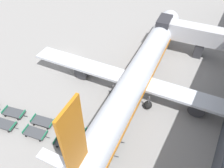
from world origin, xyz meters
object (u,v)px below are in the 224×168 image
Objects in this scene: baggage_dolly_row_near_col_e at (67,143)px; baggage_dolly_row_mid_a_col_c at (14,113)px; airplane at (139,74)px; baggage_dolly_row_near_col_d at (35,133)px; baggage_dolly_row_near_col_f at (102,152)px; baggage_dolly_row_near_col_c at (5,124)px; baggage_dolly_row_mid_a_col_e at (74,130)px; baggage_dolly_row_mid_a_col_f at (108,139)px; baggage_dolly_row_mid_a_col_d at (43,122)px.

baggage_dolly_row_near_col_e is 1.00× the size of baggage_dolly_row_mid_a_col_c.
airplane is 10.75× the size of baggage_dolly_row_near_col_d.
baggage_dolly_row_near_col_f is (1.16, -13.15, -2.87)m from airplane.
baggage_dolly_row_near_col_c is 10.18m from baggage_dolly_row_mid_a_col_e.
baggage_dolly_row_mid_a_col_e is 1.00× the size of baggage_dolly_row_mid_a_col_f.
baggage_dolly_row_near_col_c is 15.08m from baggage_dolly_row_mid_a_col_f.
baggage_dolly_row_mid_a_col_e is 4.96m from baggage_dolly_row_mid_a_col_f.
baggage_dolly_row_near_col_f is at bearing -83.28° from baggage_dolly_row_mid_a_col_f.
baggage_dolly_row_near_col_f and baggage_dolly_row_mid_a_col_e have the same top height.
baggage_dolly_row_mid_a_col_e is at bearing 98.78° from baggage_dolly_row_near_col_e.
baggage_dolly_row_near_col_c and baggage_dolly_row_mid_a_col_f have the same top height.
baggage_dolly_row_near_col_c is 1.00× the size of baggage_dolly_row_mid_a_col_c.
baggage_dolly_row_near_col_f and baggage_dolly_row_mid_a_col_d have the same top height.
baggage_dolly_row_mid_a_col_c is at bearing 179.50° from baggage_dolly_row_near_col_e.
baggage_dolly_row_near_col_c is 1.00× the size of baggage_dolly_row_near_col_e.
baggage_dolly_row_near_col_c is 5.00m from baggage_dolly_row_near_col_d.
baggage_dolly_row_near_col_c is (-13.17, -16.45, -2.87)m from airplane.
baggage_dolly_row_near_col_c and baggage_dolly_row_mid_a_col_c have the same top height.
baggage_dolly_row_near_col_f is 1.00× the size of baggage_dolly_row_mid_a_col_d.
airplane is at bearing 56.68° from baggage_dolly_row_mid_a_col_d.
baggage_dolly_row_mid_a_col_f is at bearing 13.67° from baggage_dolly_row_mid_a_col_e.
baggage_dolly_row_near_col_d is 1.00× the size of baggage_dolly_row_near_col_f.
baggage_dolly_row_mid_a_col_e is (9.74, 2.08, 0.00)m from baggage_dolly_row_mid_a_col_c.
airplane is at bearing 51.32° from baggage_dolly_row_near_col_c.
airplane is 19.97m from baggage_dolly_row_mid_a_col_c.
baggage_dolly_row_near_col_e is 4.89m from baggage_dolly_row_near_col_f.
airplane is at bearing 61.53° from baggage_dolly_row_near_col_d.
baggage_dolly_row_near_col_e is (4.73, 0.93, 0.00)m from baggage_dolly_row_near_col_d.
baggage_dolly_row_near_col_e is (-3.58, -14.38, -2.87)m from airplane.
baggage_dolly_row_mid_a_col_f is at bearing 24.85° from baggage_dolly_row_near_col_d.
baggage_dolly_row_mid_a_col_f is (4.48, 3.34, 0.00)m from baggage_dolly_row_near_col_e.
baggage_dolly_row_mid_a_col_d is (4.88, 0.95, 0.00)m from baggage_dolly_row_mid_a_col_c.
baggage_dolly_row_mid_a_col_f is (-0.25, 2.10, 0.00)m from baggage_dolly_row_near_col_f.
baggage_dolly_row_near_col_f and baggage_dolly_row_mid_a_col_f have the same top height.
baggage_dolly_row_near_col_e and baggage_dolly_row_mid_a_col_e have the same top height.
airplane is at bearing 94.70° from baggage_dolly_row_mid_a_col_f.
airplane is 10.75× the size of baggage_dolly_row_near_col_f.
baggage_dolly_row_mid_a_col_f is (14.56, 3.25, 0.00)m from baggage_dolly_row_mid_a_col_c.
baggage_dolly_row_near_col_e and baggage_dolly_row_near_col_f have the same top height.
baggage_dolly_row_mid_a_col_e is at bearing 24.56° from baggage_dolly_row_near_col_c.
baggage_dolly_row_near_col_c is 14.70m from baggage_dolly_row_near_col_f.
baggage_dolly_row_mid_a_col_c and baggage_dolly_row_mid_a_col_e have the same top height.
baggage_dolly_row_near_col_d and baggage_dolly_row_mid_a_col_d have the same top height.
baggage_dolly_row_near_col_f and baggage_dolly_row_mid_a_col_c have the same top height.
baggage_dolly_row_mid_a_col_f is at bearing 21.00° from baggage_dolly_row_near_col_c.
baggage_dolly_row_near_col_c is 9.81m from baggage_dolly_row_near_col_e.
baggage_dolly_row_mid_a_col_d is (4.40, 3.10, 0.00)m from baggage_dolly_row_near_col_c.
baggage_dolly_row_mid_a_col_f is (4.82, 1.17, 0.00)m from baggage_dolly_row_mid_a_col_e.
airplane is 13.51m from baggage_dolly_row_near_col_f.
baggage_dolly_row_near_col_f is 1.00× the size of baggage_dolly_row_mid_a_col_c.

